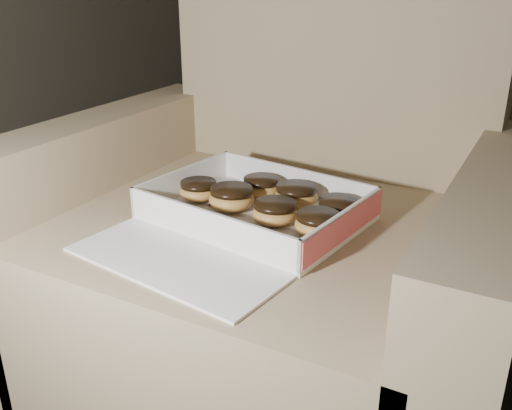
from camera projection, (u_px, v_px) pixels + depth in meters
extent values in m
cube|color=#998562|center=(265.00, 309.00, 1.15)|extent=(0.73, 0.73, 0.42)
cube|color=#998562|center=(337.00, 49.00, 1.24)|extent=(0.73, 0.14, 0.52)
cube|color=#998562|center=(112.00, 237.00, 1.30)|extent=(0.12, 0.73, 0.57)
cube|color=#998562|center=(473.00, 335.00, 0.95)|extent=(0.12, 0.73, 0.57)
cube|color=white|center=(256.00, 217.00, 1.04)|extent=(0.40, 0.32, 0.01)
cube|color=white|center=(296.00, 181.00, 1.13)|extent=(0.36, 0.06, 0.05)
cube|color=white|center=(208.00, 226.00, 0.93)|extent=(0.36, 0.06, 0.05)
cube|color=white|center=(184.00, 181.00, 1.13)|extent=(0.04, 0.27, 0.05)
cube|color=white|center=(343.00, 226.00, 0.93)|extent=(0.04, 0.27, 0.05)
cube|color=#DF5961|center=(346.00, 227.00, 0.93)|extent=(0.04, 0.26, 0.05)
cube|color=white|center=(176.00, 262.00, 0.89)|extent=(0.37, 0.20, 0.01)
ellipsoid|color=#E09B4E|center=(338.00, 210.00, 1.02)|extent=(0.07, 0.07, 0.04)
cylinder|color=black|center=(338.00, 202.00, 1.01)|extent=(0.07, 0.07, 0.01)
ellipsoid|color=#E09B4E|center=(318.00, 225.00, 0.96)|extent=(0.08, 0.08, 0.04)
cylinder|color=black|center=(318.00, 216.00, 0.95)|extent=(0.07, 0.07, 0.01)
ellipsoid|color=#E09B4E|center=(261.00, 188.00, 1.12)|extent=(0.08, 0.08, 0.04)
cylinder|color=black|center=(261.00, 180.00, 1.11)|extent=(0.07, 0.07, 0.01)
ellipsoid|color=#E09B4E|center=(199.00, 191.00, 1.10)|extent=(0.07, 0.07, 0.04)
cylinder|color=black|center=(198.00, 184.00, 1.10)|extent=(0.07, 0.07, 0.01)
ellipsoid|color=#E09B4E|center=(232.00, 199.00, 1.06)|extent=(0.09, 0.09, 0.04)
cylinder|color=black|center=(231.00, 190.00, 1.05)|extent=(0.08, 0.08, 0.01)
ellipsoid|color=#E09B4E|center=(296.00, 197.00, 1.07)|extent=(0.08, 0.08, 0.04)
cylinder|color=black|center=(296.00, 188.00, 1.07)|extent=(0.08, 0.08, 0.01)
ellipsoid|color=#E09B4E|center=(275.00, 213.00, 1.00)|extent=(0.08, 0.08, 0.04)
cylinder|color=black|center=(275.00, 205.00, 1.00)|extent=(0.07, 0.07, 0.01)
ellipsoid|color=black|center=(191.00, 216.00, 1.03)|extent=(0.01, 0.01, 0.00)
ellipsoid|color=black|center=(193.00, 212.00, 1.05)|extent=(0.01, 0.01, 0.00)
ellipsoid|color=black|center=(307.00, 252.00, 0.90)|extent=(0.01, 0.01, 0.00)
ellipsoid|color=black|center=(210.00, 205.00, 1.08)|extent=(0.01, 0.01, 0.00)
ellipsoid|color=black|center=(273.00, 227.00, 0.99)|extent=(0.01, 0.01, 0.00)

